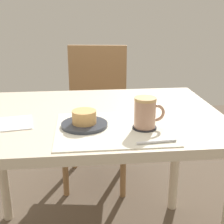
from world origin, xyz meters
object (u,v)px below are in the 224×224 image
pastry_plate (84,125)px  coffee_mug (146,112)px  dining_table (93,133)px  wooden_chair (97,109)px  pastry (84,117)px

pastry_plate → coffee_mug: bearing=-10.9°
dining_table → wooden_chair: bearing=85.6°
pastry_plate → pastry: (0.00, 0.00, 0.03)m
pastry_plate → coffee_mug: size_ratio=1.52×
wooden_chair → coffee_mug: 0.98m
pastry_plate → pastry: 0.03m
dining_table → coffee_mug: size_ratio=9.56×
dining_table → pastry_plate: bearing=-103.2°
wooden_chair → coffee_mug: size_ratio=8.08×
coffee_mug → wooden_chair: bearing=97.5°
dining_table → wooden_chair: (0.06, 0.74, -0.14)m
pastry_plate → coffee_mug: 0.22m
pastry → pastry_plate: bearing=0.0°
dining_table → pastry: bearing=-103.2°
wooden_chair → pastry: (-0.09, -0.89, 0.26)m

